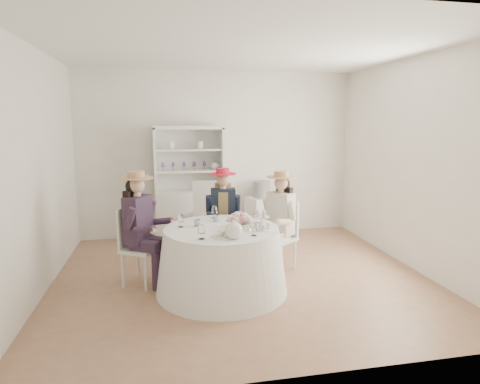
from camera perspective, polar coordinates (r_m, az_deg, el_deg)
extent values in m
plane|color=#8D6146|center=(5.05, 0.22, -12.01)|extent=(4.50, 4.50, 0.00)
plane|color=white|center=(4.75, 0.24, 19.79)|extent=(4.50, 4.50, 0.00)
plane|color=silver|center=(6.67, -3.13, 5.34)|extent=(4.50, 0.00, 4.50)
plane|color=silver|center=(2.80, 8.24, -1.33)|extent=(4.50, 0.00, 4.50)
plane|color=silver|center=(4.81, -27.09, 2.42)|extent=(0.00, 4.50, 4.50)
plane|color=silver|center=(5.60, 23.49, 3.62)|extent=(0.00, 4.50, 4.50)
cone|color=white|center=(4.57, -2.61, -9.68)|extent=(1.47, 1.47, 0.71)
cylinder|color=white|center=(4.46, -2.65, -5.25)|extent=(1.27, 1.27, 0.02)
cube|color=silver|center=(6.50, -7.09, -3.29)|extent=(1.15, 0.76, 0.81)
cube|color=silver|center=(6.53, -7.37, 4.77)|extent=(1.02, 0.42, 0.99)
cube|color=silver|center=(6.33, -7.37, 9.09)|extent=(1.15, 0.76, 0.05)
cube|color=silver|center=(6.34, -11.99, 4.48)|extent=(0.18, 0.39, 0.99)
cube|color=silver|center=(6.41, -2.59, 4.74)|extent=(0.18, 0.39, 0.99)
cube|color=silver|center=(6.37, -7.23, 3.01)|extent=(1.07, 0.70, 0.03)
cube|color=silver|center=(6.34, -7.30, 6.00)|extent=(1.07, 0.70, 0.03)
sphere|color=white|center=(6.41, -3.62, 3.76)|extent=(0.13, 0.13, 0.13)
cube|color=silver|center=(6.72, 3.02, -3.48)|extent=(0.52, 0.52, 0.65)
cylinder|color=black|center=(6.63, 3.06, 0.40)|extent=(0.31, 0.31, 0.27)
cube|color=silver|center=(4.85, -13.92, -7.89)|extent=(0.52, 0.52, 0.04)
cylinder|color=silver|center=(4.72, -13.28, -11.18)|extent=(0.03, 0.03, 0.42)
cylinder|color=silver|center=(4.96, -11.34, -10.04)|extent=(0.03, 0.03, 0.42)
cylinder|color=silver|center=(4.89, -16.33, -10.58)|extent=(0.03, 0.03, 0.42)
cylinder|color=silver|center=(5.12, -14.30, -9.53)|extent=(0.03, 0.03, 0.42)
cube|color=silver|center=(4.87, -15.73, -4.74)|extent=(0.21, 0.33, 0.48)
cube|color=black|center=(4.76, -14.29, -3.82)|extent=(0.34, 0.39, 0.55)
cube|color=black|center=(4.70, -13.37, -7.48)|extent=(0.34, 0.27, 0.11)
cylinder|color=black|center=(4.72, -11.85, -10.99)|extent=(0.10, 0.10, 0.44)
cylinder|color=black|center=(4.57, -15.31, -3.60)|extent=(0.19, 0.16, 0.26)
cube|color=black|center=(4.83, -12.26, -6.93)|extent=(0.34, 0.27, 0.11)
cylinder|color=black|center=(4.86, -10.78, -10.34)|extent=(0.10, 0.10, 0.44)
cylinder|color=black|center=(4.89, -12.67, -2.60)|extent=(0.19, 0.16, 0.26)
cylinder|color=#D8A889|center=(4.70, -14.45, -0.33)|extent=(0.09, 0.09, 0.08)
sphere|color=#D8A889|center=(4.69, -14.50, 0.93)|extent=(0.18, 0.18, 0.18)
sphere|color=black|center=(4.71, -14.93, 0.78)|extent=(0.18, 0.18, 0.18)
cube|color=black|center=(4.77, -15.13, -1.85)|extent=(0.18, 0.24, 0.36)
cylinder|color=tan|center=(4.67, -14.55, 1.96)|extent=(0.38, 0.38, 0.01)
cylinder|color=tan|center=(4.67, -14.57, 2.43)|extent=(0.19, 0.19, 0.08)
cube|color=silver|center=(5.47, -2.39, -5.74)|extent=(0.40, 0.40, 0.04)
cylinder|color=silver|center=(5.39, -3.88, -8.32)|extent=(0.03, 0.03, 0.40)
cylinder|color=silver|center=(5.40, -0.76, -8.26)|extent=(0.03, 0.03, 0.40)
cylinder|color=silver|center=(5.67, -3.91, -7.39)|extent=(0.03, 0.03, 0.40)
cylinder|color=silver|center=(5.68, -0.96, -7.34)|extent=(0.03, 0.03, 0.40)
cube|color=silver|center=(5.57, -2.48, -2.85)|extent=(0.35, 0.07, 0.45)
cube|color=#192032|center=(5.41, -2.43, -2.26)|extent=(0.35, 0.22, 0.53)
cube|color=tan|center=(5.41, -2.43, -2.26)|extent=(0.15, 0.21, 0.45)
cube|color=#192032|center=(5.35, -3.23, -5.32)|extent=(0.15, 0.32, 0.11)
cylinder|color=#192032|center=(5.30, -3.17, -8.52)|extent=(0.09, 0.09, 0.42)
cylinder|color=#192032|center=(5.36, -4.43, -1.71)|extent=(0.10, 0.17, 0.25)
cube|color=#192032|center=(5.35, -1.48, -5.29)|extent=(0.15, 0.32, 0.11)
cylinder|color=#192032|center=(5.31, -1.39, -8.49)|extent=(0.09, 0.09, 0.42)
cylinder|color=#192032|center=(5.37, -0.41, -1.65)|extent=(0.10, 0.17, 0.25)
cylinder|color=#D8A889|center=(5.36, -2.45, 0.68)|extent=(0.08, 0.08, 0.07)
sphere|color=#D8A889|center=(5.34, -2.46, 1.74)|extent=(0.17, 0.17, 0.17)
sphere|color=tan|center=(5.38, -2.47, 1.66)|extent=(0.17, 0.17, 0.17)
cube|color=tan|center=(5.45, -2.47, -0.51)|extent=(0.22, 0.10, 0.34)
cylinder|color=red|center=(5.33, -2.46, 2.61)|extent=(0.36, 0.36, 0.01)
cylinder|color=red|center=(5.32, -2.47, 3.00)|extent=(0.18, 0.18, 0.07)
cube|color=silver|center=(5.19, 5.61, -6.64)|extent=(0.51, 0.51, 0.04)
cylinder|color=silver|center=(5.24, 3.31, -8.88)|extent=(0.03, 0.03, 0.40)
cylinder|color=silver|center=(5.07, 5.87, -9.58)|extent=(0.03, 0.03, 0.40)
cylinder|color=silver|center=(5.45, 5.29, -8.13)|extent=(0.03, 0.03, 0.40)
cylinder|color=silver|center=(5.29, 7.81, -8.76)|extent=(0.03, 0.03, 0.40)
cube|color=silver|center=(5.26, 6.75, -3.69)|extent=(0.22, 0.30, 0.45)
cube|color=beige|center=(5.12, 5.80, -2.99)|extent=(0.34, 0.37, 0.53)
cube|color=beige|center=(5.14, 4.15, -5.96)|extent=(0.32, 0.28, 0.11)
cylinder|color=beige|center=(5.13, 3.21, -9.18)|extent=(0.09, 0.09, 0.42)
cylinder|color=beige|center=(5.19, 3.92, -2.06)|extent=(0.18, 0.16, 0.25)
cube|color=beige|center=(5.04, 5.60, -6.29)|extent=(0.32, 0.28, 0.11)
cylinder|color=beige|center=(5.03, 4.65, -9.58)|extent=(0.09, 0.09, 0.42)
cylinder|color=beige|center=(4.97, 7.28, -2.67)|extent=(0.18, 0.16, 0.25)
cylinder|color=#D8A889|center=(5.07, 5.86, 0.12)|extent=(0.08, 0.08, 0.07)
sphere|color=#D8A889|center=(5.05, 5.88, 1.23)|extent=(0.17, 0.17, 0.17)
sphere|color=black|center=(5.08, 6.15, 1.13)|extent=(0.17, 0.17, 0.17)
cube|color=black|center=(5.15, 6.32, -1.18)|extent=(0.19, 0.22, 0.35)
cylinder|color=tan|center=(5.04, 5.89, 2.15)|extent=(0.36, 0.36, 0.01)
cylinder|color=tan|center=(5.03, 5.90, 2.56)|extent=(0.18, 0.18, 0.07)
cube|color=silver|center=(6.14, -4.66, -3.29)|extent=(0.48, 0.48, 0.04)
cylinder|color=silver|center=(6.37, -3.04, -5.08)|extent=(0.04, 0.04, 0.47)
cylinder|color=silver|center=(6.38, -6.14, -5.10)|extent=(0.04, 0.04, 0.47)
cylinder|color=silver|center=(6.04, -3.03, -5.93)|extent=(0.04, 0.04, 0.47)
cylinder|color=silver|center=(6.05, -6.31, -5.95)|extent=(0.04, 0.04, 0.47)
cube|color=silver|center=(5.89, -4.75, -0.98)|extent=(0.41, 0.09, 0.54)
imported|color=white|center=(4.54, -6.02, -4.44)|extent=(0.10, 0.10, 0.07)
imported|color=white|center=(4.73, -3.33, -3.84)|extent=(0.08, 0.08, 0.06)
imported|color=white|center=(4.56, 0.70, -4.33)|extent=(0.09, 0.09, 0.07)
imported|color=white|center=(4.42, 0.33, -4.86)|extent=(0.28, 0.28, 0.06)
sphere|color=pink|center=(4.48, 0.68, -3.71)|extent=(0.08, 0.08, 0.08)
sphere|color=white|center=(4.51, 0.42, -3.60)|extent=(0.08, 0.08, 0.08)
sphere|color=pink|center=(4.53, -0.05, -3.55)|extent=(0.08, 0.08, 0.08)
sphere|color=white|center=(4.52, -0.57, -3.58)|extent=(0.08, 0.08, 0.08)
sphere|color=pink|center=(4.50, -0.93, -3.66)|extent=(0.08, 0.08, 0.08)
sphere|color=white|center=(4.46, -1.00, -3.79)|extent=(0.08, 0.08, 0.08)
sphere|color=pink|center=(4.42, -0.75, -3.90)|extent=(0.08, 0.08, 0.08)
sphere|color=white|center=(4.40, -0.27, -3.96)|extent=(0.08, 0.08, 0.08)
sphere|color=pink|center=(4.41, 0.26, -3.93)|extent=(0.08, 0.08, 0.08)
sphere|color=white|center=(4.44, 0.62, -3.84)|extent=(0.08, 0.08, 0.08)
sphere|color=white|center=(4.04, -0.86, -5.53)|extent=(0.18, 0.18, 0.18)
cylinder|color=white|center=(4.06, 0.68, -5.31)|extent=(0.11, 0.03, 0.09)
cylinder|color=white|center=(4.02, -0.86, -4.29)|extent=(0.04, 0.04, 0.02)
cylinder|color=white|center=(4.12, -2.38, -6.29)|extent=(0.26, 0.26, 0.01)
cube|color=beige|center=(4.09, -3.03, -6.08)|extent=(0.06, 0.04, 0.03)
cube|color=beige|center=(4.11, -2.39, -5.82)|extent=(0.07, 0.05, 0.03)
cube|color=beige|center=(4.14, -1.75, -5.87)|extent=(0.07, 0.06, 0.03)
cube|color=beige|center=(4.15, -2.74, -5.68)|extent=(0.07, 0.07, 0.03)
cube|color=beige|center=(4.08, -1.89, -6.11)|extent=(0.06, 0.07, 0.03)
cylinder|color=white|center=(4.39, 3.12, -5.30)|extent=(0.22, 0.22, 0.01)
cylinder|color=white|center=(4.37, 3.13, -4.46)|extent=(0.02, 0.02, 0.14)
cylinder|color=white|center=(4.35, 3.13, -3.54)|extent=(0.16, 0.16, 0.01)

